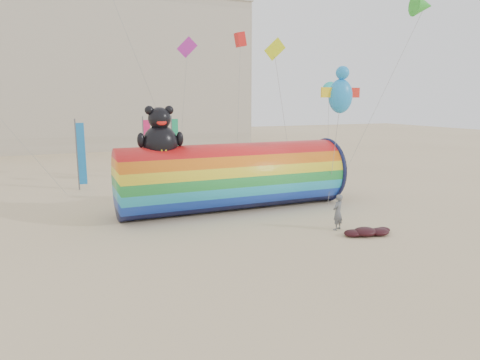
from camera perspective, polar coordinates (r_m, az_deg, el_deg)
name	(u,v)px	position (r m, az deg, el deg)	size (l,w,h in m)	color
ground	(243,233)	(21.31, 0.34, -7.14)	(160.00, 160.00, 0.00)	#CCB58C
hotel_building	(21,71)	(64.82, -27.18, 12.81)	(60.40, 15.40, 20.60)	#B7AD99
windsock_assembly	(233,175)	(25.63, -1.00, 0.70)	(13.68, 4.16, 6.30)	red
kite_handler	(338,212)	(22.21, 12.90, -4.21)	(0.67, 0.44, 1.84)	#575A5E
fabric_bundle	(368,232)	(21.93, 16.68, -6.60)	(2.62, 1.35, 0.41)	#3C0B11
festival_banners	(137,148)	(35.94, -13.58, 4.13)	(8.65, 4.01, 5.20)	#59595E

